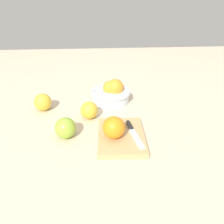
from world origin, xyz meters
The scene contains 8 objects.
ground_plane centered at (0.00, 0.00, 0.00)m, with size 2.40×2.40×0.00m, color beige.
bowl centered at (-0.20, 0.08, 0.04)m, with size 0.18×0.18×0.10m.
cutting_board centered at (0.10, 0.09, 0.01)m, with size 0.22×0.16×0.02m, color tan.
orange_on_board centered at (0.11, 0.06, 0.06)m, with size 0.07×0.07×0.07m, color orange.
knife centered at (0.08, 0.13, 0.02)m, with size 0.16×0.04×0.01m.
apple_front_left centered at (-0.14, -0.21, 0.04)m, with size 0.07×0.07×0.07m, color gold.
apple_mid_left centered at (-0.05, -0.02, 0.03)m, with size 0.07×0.07×0.07m, color gold.
apple_front_right centered at (0.07, -0.10, 0.04)m, with size 0.07×0.07×0.07m, color #8EB738.
Camera 1 is at (0.75, 0.01, 0.46)m, focal length 37.24 mm.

